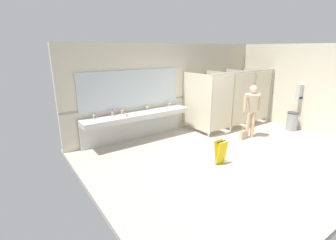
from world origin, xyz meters
TOP-DOWN VIEW (x-y plane):
  - ground_plane at (0.00, 0.00)m, footprint 7.27×5.55m
  - wall_back at (0.00, 2.53)m, footprint 7.27×0.12m
  - wall_side_right at (3.40, 0.00)m, footprint 0.12×5.55m
  - wall_back_tile_band at (0.00, 2.47)m, footprint 7.27×0.01m
  - vanity_counter at (-1.59, 2.25)m, footprint 3.23×0.58m
  - mirror_panel at (-1.59, 2.46)m, footprint 3.13×0.02m
  - bathroom_stalls at (1.78, 1.58)m, footprint 3.05×1.33m
  - paper_towel_dispenser_upper at (3.27, 0.12)m, footprint 0.32×0.13m
  - trash_bin at (3.04, 0.12)m, footprint 0.35×0.35m
  - person_standing at (1.31, 0.48)m, footprint 0.54×0.51m
  - handbag at (1.04, 0.48)m, footprint 0.23×0.10m
  - soap_dispenser at (-2.28, 2.34)m, footprint 0.07×0.07m
  - paper_cup at (-2.02, 2.03)m, footprint 0.07×0.07m
  - wet_floor_sign at (-0.73, -0.25)m, footprint 0.28×0.19m
  - floor_drain_cover at (1.11, 0.46)m, footprint 0.14×0.14m

SIDE VIEW (x-z plane):
  - ground_plane at x=0.00m, z-range -0.10..0.00m
  - floor_drain_cover at x=1.11m, z-range 0.00..0.01m
  - handbag at x=1.04m, z-range -0.05..0.33m
  - wet_floor_sign at x=-0.73m, z-range 0.01..0.58m
  - trash_bin at x=3.04m, z-range 0.00..0.61m
  - vanity_counter at x=-1.59m, z-range 0.14..1.10m
  - paper_cup at x=-2.02m, z-range 0.84..0.92m
  - soap_dispenser at x=-2.28m, z-range 0.83..1.01m
  - person_standing at x=1.31m, z-range 0.21..1.80m
  - bathroom_stalls at x=1.78m, z-range 0.05..1.97m
  - wall_back_tile_band at x=0.00m, z-range 1.02..1.08m
  - paper_towel_dispenser_upper at x=3.27m, z-range 1.01..1.50m
  - wall_back at x=0.00m, z-range 0.00..2.76m
  - wall_side_right at x=3.40m, z-range 0.00..2.76m
  - mirror_panel at x=-1.59m, z-range 0.99..2.04m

